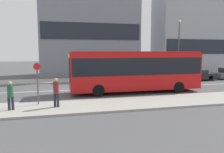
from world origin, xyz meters
name	(u,v)px	position (x,y,z in m)	size (l,w,h in m)	color
ground_plane	(66,90)	(0.00, 0.00, 0.00)	(120.00, 120.00, 0.00)	#4F4F51
sidewalk_near	(69,107)	(0.00, -6.25, 0.07)	(44.00, 3.50, 0.13)	#A39E93
sidewalk_far	(64,81)	(0.00, 6.25, 0.07)	(44.00, 3.50, 0.13)	#A39E93
lane_centerline	(66,90)	(0.00, 0.00, 0.00)	(41.80, 0.16, 0.01)	silver
apartment_block_right_tower	(192,26)	(20.52, 12.09, 7.59)	(12.07, 5.26, 15.20)	#9EA3A8
city_bus	(135,69)	(5.78, -2.21, 2.01)	(11.14, 2.62, 3.50)	red
parked_car_0	(196,75)	(15.48, 3.25, 0.61)	(4.52, 1.79, 1.27)	black
pedestrian_near_stop	(10,94)	(-3.31, -6.46, 1.08)	(0.34, 0.34, 1.67)	#23232D
pedestrian_down_pavement	(56,91)	(-0.76, -6.34, 1.14)	(0.34, 0.34, 1.77)	#23232D
bus_stop_sign	(38,80)	(-1.90, -5.38, 1.70)	(0.44, 0.12, 2.69)	#4C4C51
street_lamp	(179,43)	(14.28, 5.37, 4.53)	(0.36, 0.36, 7.26)	#4C4C51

